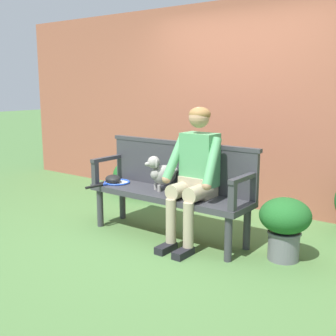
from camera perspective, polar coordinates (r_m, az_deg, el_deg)
The scene contains 12 objects.
ground_plane at distance 4.55m, azimuth 0.00°, elevation -9.03°, with size 40.00×40.00×0.00m, color #4C753D.
brick_garden_fence at distance 5.66m, azimuth 10.06°, elevation 8.13°, with size 8.00×0.30×2.58m, color #9E5642.
hedge_bush_mid_left at distance 6.15m, azimuth -2.56°, elevation -1.00°, with size 1.11×0.89×0.56m, color #1E5B23.
garden_bench at distance 4.42m, azimuth 0.00°, elevation -3.98°, with size 1.77×0.48×0.48m.
bench_backrest at distance 4.52m, azimuth 1.61°, elevation 0.46°, with size 1.81×0.06×0.50m.
bench_armrest_left_end at distance 4.85m, azimuth -8.64°, elevation 0.42°, with size 0.06×0.48×0.28m.
bench_armrest_right_end at distance 3.85m, azimuth 9.35°, elevation -2.38°, with size 0.06×0.48×0.28m.
person_seated at distance 4.15m, azimuth 3.57°, elevation -0.30°, with size 0.56×0.64×1.35m.
dog_on_bench at distance 4.45m, azimuth -0.86°, elevation -0.65°, with size 0.28×0.35×0.36m.
tennis_racket at distance 4.82m, azimuth -7.01°, elevation -1.92°, with size 0.33×0.58×0.03m.
baseball_glove at distance 4.84m, azimuth -7.26°, elevation -1.44°, with size 0.22×0.17×0.09m, color black.
potted_plant at distance 4.01m, azimuth 15.17°, elevation -7.00°, with size 0.46×0.46×0.57m.
Camera 1 is at (2.57, -3.41, 1.56)m, focal length 46.18 mm.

